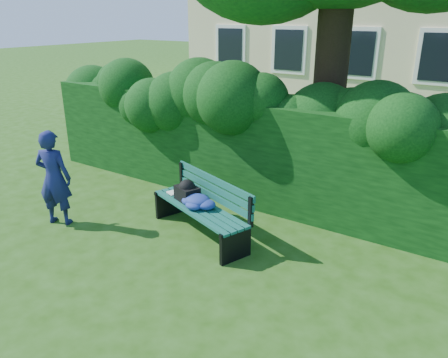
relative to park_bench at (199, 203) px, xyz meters
The scene contains 4 objects.
ground 0.83m from the park_bench, 52.32° to the right, with size 80.00×80.00×0.00m, color #21490D.
hedge 1.77m from the park_bench, 76.44° to the left, with size 10.00×1.00×1.80m.
park_bench is the anchor object (origin of this frame).
man_reading 2.33m from the park_bench, 155.17° to the right, with size 0.56×0.37×1.54m, color navy.
Camera 1 is at (3.26, -4.26, 3.17)m, focal length 35.00 mm.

